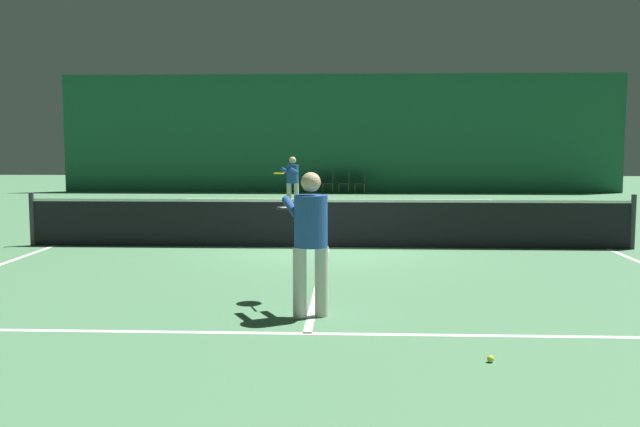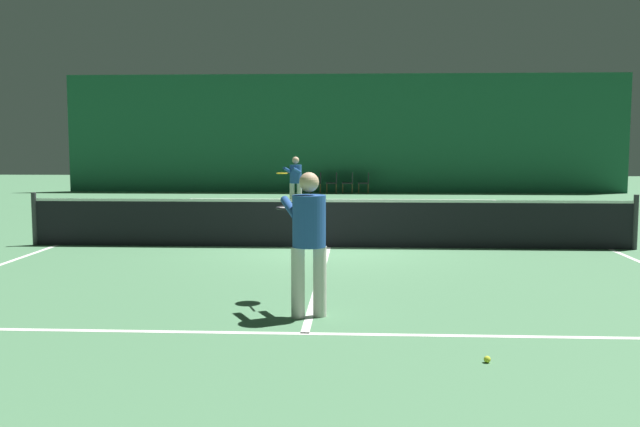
{
  "view_description": "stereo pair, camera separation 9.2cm",
  "coord_description": "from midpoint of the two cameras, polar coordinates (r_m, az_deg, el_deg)",
  "views": [
    {
      "loc": [
        0.47,
        -13.99,
        2.09
      ],
      "look_at": [
        -0.0,
        -3.15,
        0.99
      ],
      "focal_mm": 40.0,
      "sensor_mm": 36.0,
      "label": 1
    },
    {
      "loc": [
        0.56,
        -13.98,
        2.09
      ],
      "look_at": [
        -0.0,
        -3.15,
        0.99
      ],
      "focal_mm": 40.0,
      "sensor_mm": 36.0,
      "label": 2
    }
  ],
  "objects": [
    {
      "name": "court_line_service_far",
      "position": [
        20.5,
        1.04,
        -0.07
      ],
      "size": [
        8.25,
        0.1,
        0.0
      ],
      "color": "white",
      "rests_on": "ground"
    },
    {
      "name": "courtside_chair_1",
      "position": [
        28.91,
        0.69,
        2.59
      ],
      "size": [
        0.44,
        0.44,
        0.84
      ],
      "rotation": [
        0.0,
        0.0,
        -1.57
      ],
      "color": "brown",
      "rests_on": "ground"
    },
    {
      "name": "courtside_chair_0",
      "position": [
        28.94,
        -0.59,
        2.6
      ],
      "size": [
        0.44,
        0.44,
        0.84
      ],
      "rotation": [
        0.0,
        0.0,
        -1.57
      ],
      "color": "brown",
      "rests_on": "ground"
    },
    {
      "name": "court_line_baseline_far",
      "position": [
        25.97,
        1.35,
        1.16
      ],
      "size": [
        11.0,
        0.1,
        0.0
      ],
      "color": "white",
      "rests_on": "ground"
    },
    {
      "name": "ground_plane",
      "position": [
        14.15,
        0.38,
        -2.72
      ],
      "size": [
        60.0,
        60.0,
        0.0
      ],
      "primitive_type": "plane",
      "color": "#4C7F56"
    },
    {
      "name": "courtside_chair_3",
      "position": [
        28.9,
        3.26,
        2.58
      ],
      "size": [
        0.44,
        0.44,
        0.84
      ],
      "rotation": [
        0.0,
        0.0,
        -1.57
      ],
      "color": "brown",
      "rests_on": "ground"
    },
    {
      "name": "courtside_chair_2",
      "position": [
        28.9,
        1.97,
        2.59
      ],
      "size": [
        0.44,
        0.44,
        0.84
      ],
      "rotation": [
        0.0,
        0.0,
        -1.57
      ],
      "color": "brown",
      "rests_on": "ground"
    },
    {
      "name": "court_line_service_near",
      "position": [
        7.88,
        -1.37,
        -9.58
      ],
      "size": [
        8.25,
        0.1,
        0.0
      ],
      "color": "white",
      "rests_on": "ground"
    },
    {
      "name": "player_near",
      "position": [
        8.46,
        -1.14,
        -1.57
      ],
      "size": [
        0.8,
        1.42,
        1.73
      ],
      "rotation": [
        0.0,
        0.0,
        1.91
      ],
      "color": "beige",
      "rests_on": "ground"
    },
    {
      "name": "backdrop_curtain",
      "position": [
        29.41,
        1.5,
        6.41
      ],
      "size": [
        23.0,
        0.12,
        4.84
      ],
      "color": "#1E5B3D",
      "rests_on": "ground"
    },
    {
      "name": "court_line_sideline_right",
      "position": [
        14.99,
        21.91,
        -2.65
      ],
      "size": [
        0.1,
        23.8,
        0.0
      ],
      "color": "white",
      "rests_on": "ground"
    },
    {
      "name": "tennis_net",
      "position": [
        14.08,
        0.38,
        -0.66
      ],
      "size": [
        12.0,
        0.1,
        1.07
      ],
      "color": "black",
      "rests_on": "ground"
    },
    {
      "name": "player_far",
      "position": [
        22.24,
        -2.37,
        2.82
      ],
      "size": [
        0.78,
        1.37,
        1.62
      ],
      "rotation": [
        0.0,
        0.0,
        -1.92
      ],
      "color": "beige",
      "rests_on": "ground"
    },
    {
      "name": "court_line_sideline_left",
      "position": [
        15.37,
        -20.6,
        -2.4
      ],
      "size": [
        0.1,
        23.8,
        0.0
      ],
      "color": "white",
      "rests_on": "ground"
    },
    {
      "name": "tennis_ball",
      "position": [
        7.08,
        13.13,
        -11.26
      ],
      "size": [
        0.07,
        0.07,
        0.07
      ],
      "color": "#D1DB33",
      "rests_on": "ground"
    },
    {
      "name": "court_line_centre",
      "position": [
        14.15,
        0.38,
        -2.71
      ],
      "size": [
        0.1,
        12.8,
        0.0
      ],
      "color": "white",
      "rests_on": "ground"
    }
  ]
}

